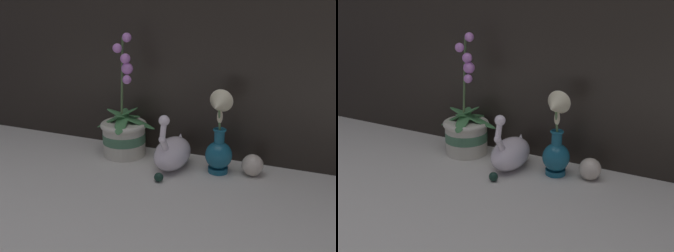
{
  "view_description": "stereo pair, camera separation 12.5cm",
  "coord_description": "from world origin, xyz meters",
  "views": [
    {
      "loc": [
        0.4,
        -0.96,
        0.55
      ],
      "look_at": [
        -0.04,
        0.14,
        0.15
      ],
      "focal_mm": 42.0,
      "sensor_mm": 36.0,
      "label": 1
    },
    {
      "loc": [
        0.52,
        -0.9,
        0.55
      ],
      "look_at": [
        -0.04,
        0.14,
        0.15
      ],
      "focal_mm": 42.0,
      "sensor_mm": 36.0,
      "label": 2
    }
  ],
  "objects": [
    {
      "name": "swan_figurine",
      "position": [
        -0.03,
        0.15,
        0.06
      ],
      "size": [
        0.11,
        0.2,
        0.2
      ],
      "color": "white",
      "rests_on": "ground_plane"
    },
    {
      "name": "glass_sphere",
      "position": [
        0.23,
        0.19,
        0.03
      ],
      "size": [
        0.07,
        0.07,
        0.07
      ],
      "color": "beige",
      "rests_on": "ground_plane"
    },
    {
      "name": "ground_plane",
      "position": [
        0.0,
        0.0,
        0.0
      ],
      "size": [
        2.8,
        2.8,
        0.0
      ],
      "primitive_type": "plane",
      "color": "beige"
    },
    {
      "name": "glass_bauble",
      "position": [
        -0.03,
        0.04,
        0.01
      ],
      "size": [
        0.03,
        0.03,
        0.03
      ],
      "color": "#142D23",
      "rests_on": "ground_plane"
    },
    {
      "name": "blue_vase",
      "position": [
        0.12,
        0.17,
        0.11
      ],
      "size": [
        0.09,
        0.11,
        0.27
      ],
      "color": "#195B75",
      "rests_on": "ground_plane"
    },
    {
      "name": "orchid_potted_plant",
      "position": [
        -0.22,
        0.19,
        0.08
      ],
      "size": [
        0.23,
        0.21,
        0.43
      ],
      "color": "beige",
      "rests_on": "ground_plane"
    }
  ]
}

